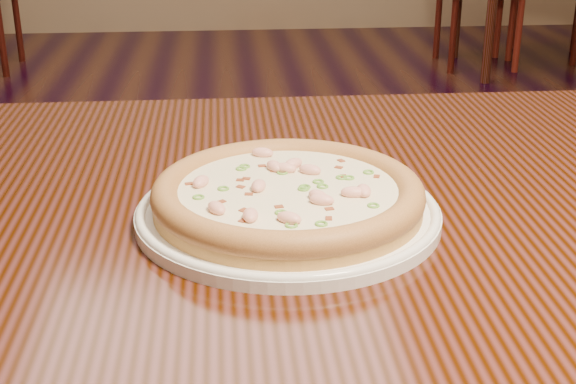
{
  "coord_description": "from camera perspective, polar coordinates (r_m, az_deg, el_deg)",
  "views": [
    {
      "loc": [
        0.1,
        -1.06,
        1.08
      ],
      "look_at": [
        0.16,
        -0.33,
        0.78
      ],
      "focal_mm": 50.0,
      "sensor_mm": 36.0,
      "label": 1
    }
  ],
  "objects": [
    {
      "name": "pizza",
      "position": [
        0.79,
        -0.0,
        -0.19
      ],
      "size": [
        0.27,
        0.27,
        0.03
      ],
      "color": "#C68E40",
      "rests_on": "plate"
    },
    {
      "name": "plate",
      "position": [
        0.8,
        0.0,
        -1.41
      ],
      "size": [
        0.3,
        0.3,
        0.02
      ],
      "color": "white",
      "rests_on": "hero_table"
    },
    {
      "name": "hero_table",
      "position": [
        0.91,
        7.34,
        -6.08
      ],
      "size": [
        1.2,
        0.8,
        0.75
      ],
      "color": "black",
      "rests_on": "ground"
    }
  ]
}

